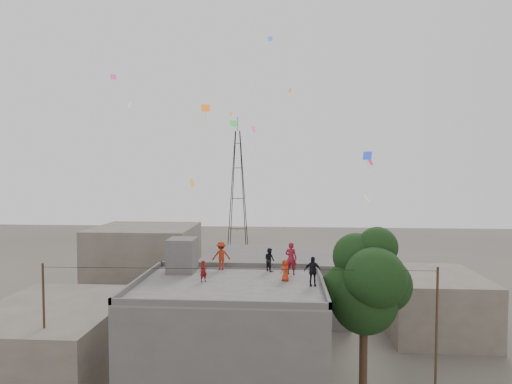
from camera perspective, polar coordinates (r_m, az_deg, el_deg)
main_building at (r=24.42m, az=-3.50°, el=-19.05°), size 10.00×8.00×6.10m
parapet at (r=23.41m, az=-3.52°, el=-11.76°), size 10.00×8.00×0.30m
stair_head_box at (r=26.30m, az=-9.79°, el=-8.28°), size 1.60×1.80×2.00m
neighbor_west at (r=29.93m, az=-25.37°, el=-17.26°), size 8.00×10.00×4.00m
neighbor_north at (r=37.73m, az=2.39°, el=-11.99°), size 12.00×9.00×5.00m
neighbor_northwest at (r=41.50m, az=-14.57°, el=-9.29°), size 9.00×8.00×7.00m
neighbor_east at (r=35.71m, az=22.42°, el=-13.56°), size 7.00×8.00×4.40m
tree at (r=24.25m, az=14.59°, el=-11.70°), size 4.90×4.60×9.10m
utility_line at (r=22.92m, az=-2.62°, el=-18.46°), size 20.12×0.62×7.40m
transmission_tower at (r=62.93m, az=-2.44°, el=0.02°), size 2.97×2.97×20.01m
person_red_adult at (r=25.29m, az=4.69°, el=-8.82°), size 0.78×0.61×1.89m
person_orange_child at (r=23.88m, az=3.90°, el=-10.37°), size 0.66×0.69×1.19m
person_dark_child at (r=26.09m, az=1.81°, el=-8.99°), size 0.85×0.86×1.40m
person_dark_adult at (r=23.03m, az=7.55°, el=-10.42°), size 0.93×0.43×1.55m
person_orange_adult at (r=26.57m, az=-4.65°, el=-8.44°), size 1.23×0.88×1.72m
person_red_child at (r=23.84m, az=-7.00°, el=-10.44°), size 0.51×0.48×1.17m
kites at (r=30.02m, az=0.22°, el=8.12°), size 19.18×14.21×12.88m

